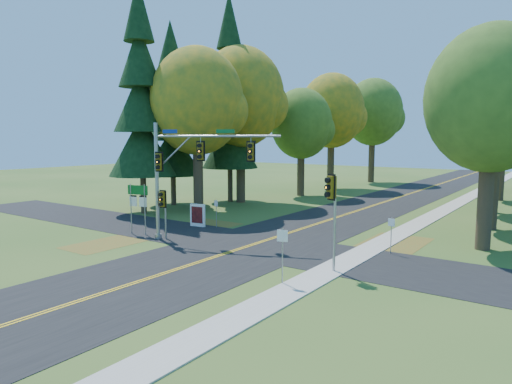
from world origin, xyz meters
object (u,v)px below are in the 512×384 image
Objects in this scene: traffic_mast at (186,165)px; route_sign_cluster at (138,199)px; east_signal_pole at (332,198)px; info_kiosk at (198,215)px.

route_sign_cluster is at bearing 164.75° from traffic_mast.
east_signal_pole is at bearing -14.37° from route_sign_cluster.
traffic_mast reaches higher than info_kiosk.
traffic_mast is 1.59× the size of east_signal_pole.
route_sign_cluster reaches higher than info_kiosk.
east_signal_pole reaches higher than info_kiosk.
route_sign_cluster is at bearing -157.40° from east_signal_pole.
info_kiosk is (1.40, 4.27, -1.56)m from route_sign_cluster.
east_signal_pole is at bearing -28.17° from traffic_mast.
traffic_mast reaches higher than east_signal_pole.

